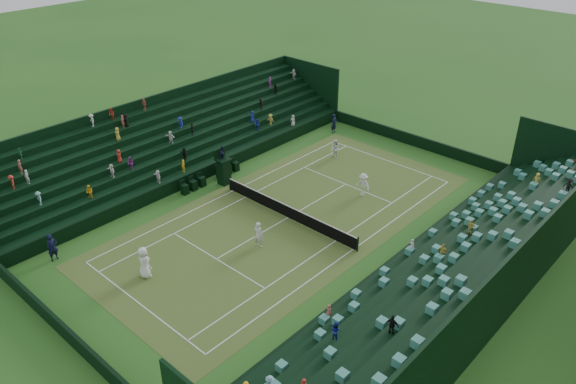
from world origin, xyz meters
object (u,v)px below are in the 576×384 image
player_near_east (258,234)px  player_far_west (335,149)px  player_near_west (144,262)px  player_far_east (363,185)px  tennis_net (288,211)px  umpire_chair (223,168)px

player_near_east → player_far_west: size_ratio=1.10×
player_near_west → player_far_east: 16.53m
player_near_west → player_far_west: size_ratio=1.23×
player_far_east → tennis_net: bearing=-105.4°
player_far_west → player_near_east: bearing=-62.3°
umpire_chair → player_near_west: umpire_chair is taller
umpire_chair → player_far_east: umpire_chair is taller
tennis_net → player_far_west: bearing=109.9°
umpire_chair → player_near_east: size_ratio=1.74×
tennis_net → player_near_east: (0.92, -3.70, 0.36)m
player_near_west → player_far_east: bearing=-106.5°
tennis_net → player_far_west: player_far_west is taller
umpire_chair → player_near_east: 8.75m
tennis_net → player_far_east: bearing=72.2°
player_near_east → tennis_net: bearing=-89.1°
tennis_net → player_far_east: 6.20m
player_far_west → player_far_east: 6.35m
player_near_west → umpire_chair: bearing=-68.2°
umpire_chair → player_far_west: (3.42, 9.03, -0.51)m
player_near_west → player_far_west: (-1.66, 19.63, -0.18)m
player_near_west → player_near_east: size_ratio=1.12×
tennis_net → umpire_chair: 6.88m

